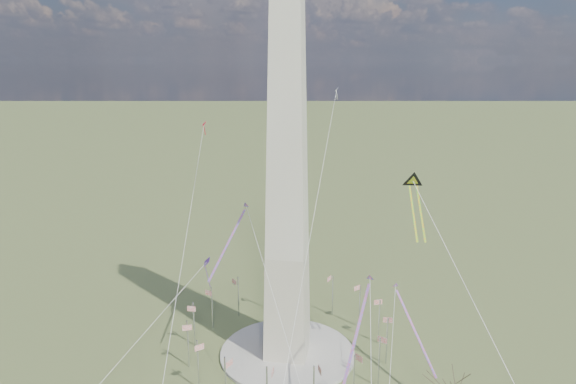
# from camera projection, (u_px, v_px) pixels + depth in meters

# --- Properties ---
(ground) EXTENTS (2000.00, 2000.00, 0.00)m
(ground) POSITION_uv_depth(u_px,v_px,m) (287.00, 354.00, 137.72)
(ground) COLOR #415128
(ground) RESTS_ON ground
(plaza) EXTENTS (36.00, 36.00, 0.80)m
(plaza) POSITION_uv_depth(u_px,v_px,m) (287.00, 353.00, 137.62)
(plaza) COLOR #9E9990
(plaza) RESTS_ON ground
(washington_monument) EXTENTS (15.56, 15.56, 100.00)m
(washington_monument) POSITION_uv_depth(u_px,v_px,m) (287.00, 181.00, 125.80)
(washington_monument) COLOR #AFA993
(washington_monument) RESTS_ON plaza
(flagpole_ring) EXTENTS (54.40, 54.40, 13.00)m
(flagpole_ring) POSITION_uv_depth(u_px,v_px,m) (287.00, 330.00, 135.91)
(flagpole_ring) COLOR silver
(flagpole_ring) RESTS_ON ground
(kite_delta_black) EXTENTS (6.40, 16.96, 13.93)m
(kite_delta_black) POSITION_uv_depth(u_px,v_px,m) (413.00, 185.00, 130.31)
(kite_delta_black) COLOR black
(kite_delta_black) RESTS_ON ground
(kite_diamond_purple) EXTENTS (2.18, 3.17, 9.64)m
(kite_diamond_purple) POSITION_uv_depth(u_px,v_px,m) (207.00, 265.00, 144.10)
(kite_diamond_purple) COLOR #421B7B
(kite_diamond_purple) RESTS_ON ground
(kite_streamer_left) EXTENTS (6.10, 23.39, 16.22)m
(kite_streamer_left) POSITION_uv_depth(u_px,v_px,m) (361.00, 316.00, 108.32)
(kite_streamer_left) COLOR red
(kite_streamer_left) RESTS_ON ground
(kite_streamer_mid) EXTENTS (5.61, 20.70, 14.36)m
(kite_streamer_mid) POSITION_uv_depth(u_px,v_px,m) (234.00, 231.00, 130.51)
(kite_streamer_mid) COLOR red
(kite_streamer_mid) RESTS_ON ground
(kite_streamer_right) EXTENTS (10.52, 19.63, 14.60)m
(kite_streamer_right) POSITION_uv_depth(u_px,v_px,m) (409.00, 316.00, 126.27)
(kite_streamer_right) COLOR red
(kite_streamer_right) RESTS_ON ground
(kite_small_red) EXTENTS (1.65, 1.56, 4.63)m
(kite_small_red) POSITION_uv_depth(u_px,v_px,m) (204.00, 125.00, 169.21)
(kite_small_red) COLOR red
(kite_small_red) RESTS_ON ground
(kite_small_white) EXTENTS (1.04, 1.72, 4.01)m
(kite_small_white) POSITION_uv_depth(u_px,v_px,m) (337.00, 91.00, 166.44)
(kite_small_white) COLOR silver
(kite_small_white) RESTS_ON ground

